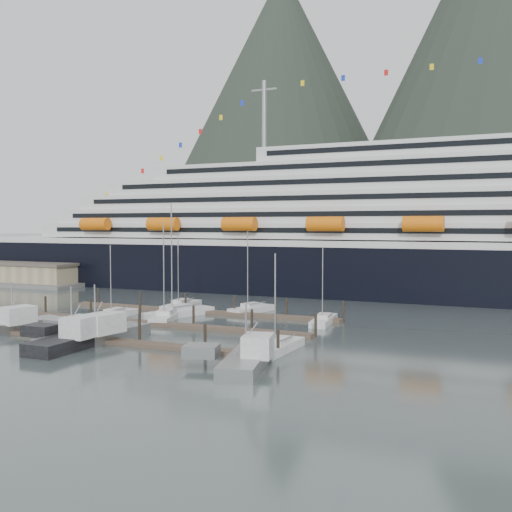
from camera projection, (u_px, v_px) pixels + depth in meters
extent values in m
plane|color=#495657|center=(172.00, 331.00, 80.76)|extent=(1600.00, 1600.00, 0.00)
cone|color=black|center=(282.00, 115.00, 709.94)|extent=(340.00, 340.00, 340.00)
cube|color=black|center=(423.00, 276.00, 120.61)|extent=(210.00, 28.00, 12.00)
cube|color=silver|center=(424.00, 244.00, 120.27)|extent=(205.80, 27.44, 1.50)
cube|color=silver|center=(450.00, 231.00, 118.10)|extent=(185.00, 26.00, 3.20)
cube|color=black|center=(442.00, 231.00, 106.18)|extent=(175.75, 0.20, 1.00)
cube|color=silver|center=(461.00, 215.00, 117.12)|extent=(180.00, 25.00, 3.20)
cube|color=black|center=(455.00, 213.00, 105.66)|extent=(171.00, 0.20, 1.00)
cube|color=silver|center=(472.00, 198.00, 116.15)|extent=(172.00, 24.00, 3.20)
cube|color=black|center=(467.00, 195.00, 105.14)|extent=(163.40, 0.20, 1.00)
cube|color=silver|center=(484.00, 181.00, 115.17)|extent=(160.00, 23.00, 3.20)
cube|color=black|center=(480.00, 176.00, 104.62)|extent=(152.00, 0.20, 1.00)
cube|color=silver|center=(495.00, 165.00, 114.19)|extent=(140.00, 22.00, 3.00)
cube|color=black|center=(492.00, 158.00, 104.10)|extent=(133.00, 0.20, 1.00)
cube|color=silver|center=(507.00, 148.00, 113.23)|extent=(95.00, 20.00, 3.00)
cube|color=black|center=(505.00, 141.00, 104.05)|extent=(90.25, 0.20, 1.00)
cylinder|color=gray|center=(264.00, 117.00, 133.00)|extent=(1.00, 1.00, 16.00)
cylinder|color=orange|center=(95.00, 224.00, 134.75)|extent=(7.00, 2.80, 2.80)
cylinder|color=orange|center=(163.00, 224.00, 127.45)|extent=(7.00, 2.80, 2.80)
cylinder|color=orange|center=(239.00, 224.00, 120.15)|extent=(7.00, 2.80, 2.80)
cylinder|color=orange|center=(325.00, 224.00, 112.85)|extent=(7.00, 2.80, 2.80)
cylinder|color=orange|center=(423.00, 224.00, 105.56)|extent=(7.00, 2.80, 2.80)
cube|color=#595956|center=(14.00, 281.00, 148.26)|extent=(46.00, 20.00, 1.20)
cube|color=#9A8768|center=(14.00, 273.00, 148.15)|extent=(42.00, 16.00, 5.00)
cube|color=#595147|center=(13.00, 262.00, 148.01)|extent=(43.00, 17.00, 0.60)
cube|color=#4A3A2F|center=(94.00, 339.00, 73.64)|extent=(48.00, 2.00, 0.50)
cylinder|color=black|center=(27.00, 322.00, 79.45)|extent=(0.36, 0.36, 3.20)
cylinder|color=black|center=(80.00, 327.00, 75.80)|extent=(0.36, 0.36, 3.20)
cylinder|color=black|center=(140.00, 332.00, 72.16)|extent=(0.36, 0.36, 3.20)
cylinder|color=black|center=(205.00, 338.00, 68.51)|extent=(0.36, 0.36, 3.20)
cylinder|color=black|center=(278.00, 344.00, 64.86)|extent=(0.36, 0.36, 3.20)
cube|color=#4A3A2F|center=(153.00, 323.00, 85.51)|extent=(48.00, 2.00, 0.50)
cylinder|color=black|center=(46.00, 306.00, 94.97)|extent=(0.36, 0.36, 3.20)
cylinder|color=black|center=(91.00, 310.00, 91.32)|extent=(0.36, 0.36, 3.20)
cylinder|color=black|center=(140.00, 313.00, 87.67)|extent=(0.36, 0.36, 3.20)
cylinder|color=black|center=(194.00, 317.00, 84.02)|extent=(0.36, 0.36, 3.20)
cylinder|color=black|center=(252.00, 321.00, 80.37)|extent=(0.36, 0.36, 3.20)
cylinder|color=black|center=(316.00, 326.00, 76.72)|extent=(0.36, 0.36, 3.20)
cube|color=#4A3A2F|center=(198.00, 311.00, 97.37)|extent=(48.00, 2.00, 0.50)
cylinder|color=black|center=(98.00, 297.00, 106.83)|extent=(0.36, 0.36, 3.20)
cylinder|color=black|center=(140.00, 300.00, 103.18)|extent=(0.36, 0.36, 3.20)
cylinder|color=black|center=(186.00, 303.00, 99.53)|extent=(0.36, 0.36, 3.20)
cylinder|color=black|center=(234.00, 306.00, 95.88)|extent=(0.36, 0.36, 3.20)
cylinder|color=black|center=(287.00, 309.00, 92.24)|extent=(0.36, 0.36, 3.20)
cylinder|color=black|center=(343.00, 312.00, 88.59)|extent=(0.36, 0.36, 3.20)
cube|color=#BDBDBD|center=(115.00, 316.00, 92.34)|extent=(2.92, 9.50, 1.31)
cube|color=#BDBDBD|center=(115.00, 311.00, 92.29)|extent=(2.04, 3.38, 0.75)
cylinder|color=gray|center=(111.00, 279.00, 91.16)|extent=(0.15, 0.15, 10.38)
cube|color=#BDBDBD|center=(166.00, 319.00, 89.57)|extent=(5.86, 10.47, 1.49)
cube|color=#BDBDBD|center=(166.00, 312.00, 89.52)|extent=(3.15, 4.04, 0.85)
cylinder|color=gray|center=(164.00, 269.00, 88.17)|extent=(0.17, 0.17, 13.86)
cube|color=#BDBDBD|center=(178.00, 315.00, 93.62)|extent=(7.02, 12.85, 1.60)
cube|color=#BDBDBD|center=(178.00, 308.00, 93.57)|extent=(3.63, 4.92, 0.91)
cylinder|color=gray|center=(172.00, 257.00, 92.23)|extent=(0.18, 0.18, 16.74)
cube|color=#BDBDBD|center=(181.00, 307.00, 102.55)|extent=(3.08, 10.32, 1.43)
cube|color=#BDBDBD|center=(181.00, 302.00, 102.50)|extent=(2.19, 3.66, 0.82)
cylinder|color=gray|center=(178.00, 268.00, 101.25)|extent=(0.16, 0.16, 12.12)
cube|color=#BDBDBD|center=(251.00, 311.00, 97.90)|extent=(4.95, 9.35, 1.40)
cube|color=#BDBDBD|center=(251.00, 305.00, 97.85)|extent=(2.78, 3.57, 0.80)
cylinder|color=gray|center=(248.00, 270.00, 96.85)|extent=(0.16, 0.16, 12.38)
cube|color=#BDBDBD|center=(324.00, 322.00, 86.87)|extent=(3.36, 9.72, 1.27)
cube|color=#BDBDBD|center=(324.00, 316.00, 86.83)|extent=(2.16, 3.51, 0.73)
cylinder|color=gray|center=(323.00, 283.00, 85.67)|extent=(0.15, 0.15, 10.24)
cube|color=#BDBDBD|center=(278.00, 349.00, 67.75)|extent=(3.07, 9.44, 1.45)
cube|color=#BDBDBD|center=(278.00, 341.00, 67.70)|extent=(2.20, 3.35, 0.83)
cylinder|color=gray|center=(275.00, 299.00, 66.61)|extent=(0.17, 0.17, 10.24)
cube|color=gray|center=(13.00, 329.00, 80.13)|extent=(6.86, 14.07, 2.09)
cube|color=#BDBDBD|center=(18.00, 315.00, 79.19)|extent=(3.80, 4.65, 2.30)
cube|color=black|center=(18.00, 309.00, 79.15)|extent=(3.53, 4.33, 0.52)
cylinder|color=gray|center=(12.00, 301.00, 79.93)|extent=(0.17, 0.17, 5.22)
cube|color=black|center=(72.00, 345.00, 69.56)|extent=(4.26, 12.30, 2.22)
cube|color=black|center=(40.00, 330.00, 71.28)|extent=(3.83, 2.77, 1.33)
cube|color=#BDBDBD|center=(80.00, 327.00, 68.97)|extent=(3.19, 3.73, 2.44)
cube|color=black|center=(80.00, 319.00, 68.92)|extent=(2.96, 3.48, 0.56)
cylinder|color=gray|center=(71.00, 310.00, 69.34)|extent=(0.18, 0.18, 5.55)
cube|color=gray|center=(95.00, 340.00, 72.91)|extent=(6.29, 15.72, 2.18)
cube|color=gray|center=(64.00, 324.00, 75.99)|extent=(4.20, 3.91, 1.31)
cube|color=#BDBDBD|center=(104.00, 323.00, 71.96)|extent=(3.74, 5.01, 2.40)
cube|color=black|center=(104.00, 316.00, 71.92)|extent=(3.48, 4.68, 0.55)
cylinder|color=gray|center=(95.00, 307.00, 72.70)|extent=(0.17, 0.17, 5.46)
cube|color=gray|center=(246.00, 365.00, 59.75)|extent=(6.43, 12.61, 2.02)
cube|color=gray|center=(201.00, 351.00, 60.48)|extent=(3.97, 3.41, 1.21)
cube|color=#BDBDBD|center=(258.00, 346.00, 59.44)|extent=(3.61, 4.20, 2.22)
cube|color=black|center=(258.00, 338.00, 59.40)|extent=(3.36, 3.92, 0.50)
cylinder|color=gray|center=(246.00, 328.00, 59.56)|extent=(0.16, 0.16, 5.04)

